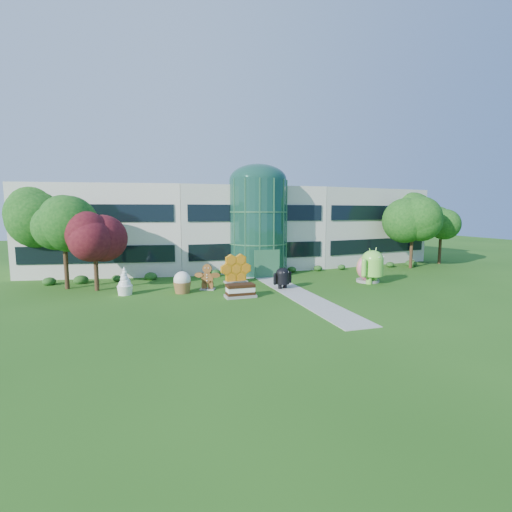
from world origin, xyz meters
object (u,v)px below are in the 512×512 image
object	(u,v)px
android_green	(372,264)
android_black	(283,276)
gingerbread	(207,277)
donut	(368,268)

from	to	relation	value
android_green	android_black	distance (m)	8.74
android_green	gingerbread	xyz separation A→B (m)	(-14.87, 1.74, -0.69)
android_black	donut	bearing A→B (deg)	-10.34
gingerbread	android_black	bearing A→B (deg)	9.10
donut	gingerbread	xyz separation A→B (m)	(-14.91, 1.05, -0.24)
android_black	gingerbread	xyz separation A→B (m)	(-6.17, 1.58, 0.03)
donut	android_green	bearing A→B (deg)	-97.55
android_green	android_black	bearing A→B (deg)	155.89
gingerbread	donut	bearing A→B (deg)	19.42
android_green	donut	world-z (taller)	android_green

